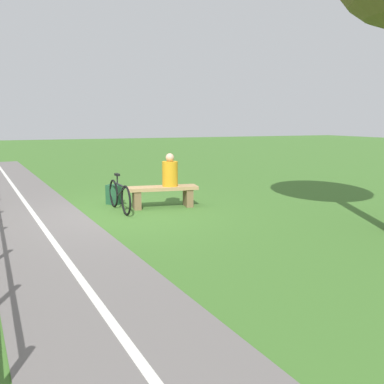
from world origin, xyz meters
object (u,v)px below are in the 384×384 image
(backpack, at_px, (114,195))
(person_seated, at_px, (170,172))
(bench, at_px, (163,193))
(bicycle, at_px, (119,196))

(backpack, bearing_deg, person_seated, 142.52)
(bench, bearing_deg, bicycle, 8.88)
(bench, relative_size, backpack, 3.54)
(bicycle, relative_size, backpack, 3.48)
(person_seated, height_order, backpack, person_seated)
(bench, distance_m, backpack, 1.29)
(bench, distance_m, bicycle, 1.03)
(bench, height_order, backpack, bench)
(person_seated, relative_size, backpack, 1.62)
(bench, distance_m, person_seated, 0.52)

